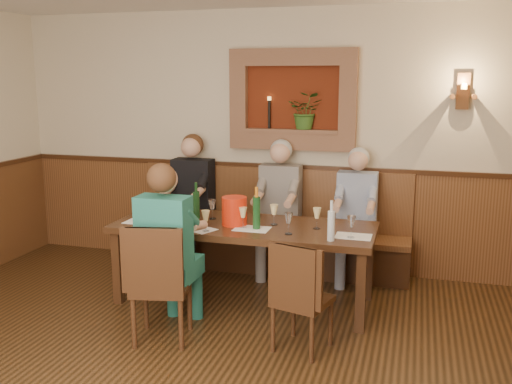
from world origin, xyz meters
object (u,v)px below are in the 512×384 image
person_bench_right (355,227)px  wine_bottle_green_b (196,204)px  person_bench_left (191,212)px  person_chair_front (170,262)px  water_bottle (331,225)px  chair_near_left (162,306)px  chair_near_right (301,318)px  dining_table (244,232)px  bench (270,240)px  wine_bottle_green_a (256,212)px  spittoon_bucket (234,211)px  person_bench_mid (278,220)px

person_bench_right → wine_bottle_green_b: person_bench_right is taller
person_bench_left → person_chair_front: (0.48, -1.61, -0.02)m
person_bench_right → water_bottle: (-0.08, -1.15, 0.31)m
chair_near_left → chair_near_right: (1.11, 0.14, -0.03)m
dining_table → bench: (0.00, 0.94, -0.35)m
chair_near_left → wine_bottle_green_b: wine_bottle_green_b is taller
chair_near_right → person_bench_right: bearing=98.3°
wine_bottle_green_b → water_bottle: 1.42m
person_bench_right → wine_bottle_green_a: 1.28m
dining_table → chair_near_right: bearing=-49.0°
person_bench_right → spittoon_bucket: bearing=-138.9°
chair_near_left → bench: bearing=66.0°
chair_near_left → person_bench_right: person_bench_right is taller
person_chair_front → wine_bottle_green_a: person_chair_front is taller
person_bench_left → person_bench_right: person_bench_left is taller
person_bench_right → wine_bottle_green_b: 1.65m
chair_near_right → wine_bottle_green_b: 1.65m
chair_near_left → chair_near_right: bearing=-4.8°
spittoon_bucket → wine_bottle_green_a: 0.25m
chair_near_left → spittoon_bucket: spittoon_bucket is taller
person_bench_mid → person_chair_front: (-0.52, -1.61, -0.01)m
person_bench_left → chair_near_left: bearing=-74.9°
chair_near_right → person_chair_front: person_chair_front is taller
chair_near_right → person_chair_front: 1.16m
person_chair_front → water_bottle: (1.25, 0.46, 0.29)m
chair_near_right → person_bench_right: size_ratio=0.63×
person_chair_front → spittoon_bucket: size_ratio=5.48×
water_bottle → spittoon_bucket: bearing=163.9°
chair_near_right → person_bench_left: person_bench_left is taller
dining_table → water_bottle: water_bottle is taller
person_bench_right → person_chair_front: size_ratio=0.97×
wine_bottle_green_a → water_bottle: 0.72m
dining_table → chair_near_right: (0.71, -0.82, -0.42)m
wine_bottle_green_a → wine_bottle_green_b: wine_bottle_green_a is taller
person_bench_mid → person_chair_front: size_ratio=1.01×
person_chair_front → bench: bearing=76.9°
person_bench_mid → wine_bottle_green_b: person_bench_mid is taller
dining_table → chair_near_left: 1.11m
chair_near_right → water_bottle: 0.82m
chair_near_right → dining_table: bearing=146.9°
chair_near_right → wine_bottle_green_b: (-1.22, 0.91, 0.64)m
person_chair_front → dining_table: bearing=62.8°
person_bench_right → water_bottle: 1.20m
person_bench_left → wine_bottle_green_a: bearing=-42.9°
water_bottle → person_bench_left: bearing=146.5°
person_bench_right → wine_bottle_green_a: size_ratio=3.63×
bench → spittoon_bucket: size_ratio=11.48×
dining_table → chair_near_right: size_ratio=2.74×
person_bench_mid → water_bottle: bearing=-57.6°
person_bench_right → water_bottle: size_ratio=4.06×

